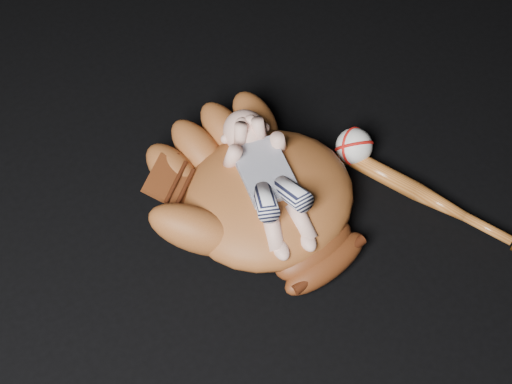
# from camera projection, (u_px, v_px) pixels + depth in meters

# --- Properties ---
(baseball_glove) EXTENTS (0.48, 0.54, 0.16)m
(baseball_glove) POSITION_uv_depth(u_px,v_px,m) (268.00, 192.00, 1.41)
(baseball_glove) COLOR brown
(baseball_glove) RESTS_ON ground
(newborn_baby) EXTENTS (0.23, 0.36, 0.14)m
(newborn_baby) POSITION_uv_depth(u_px,v_px,m) (270.00, 181.00, 1.37)
(newborn_baby) COLOR #EAAC96
(newborn_baby) RESTS_ON baseball_glove
(baseball_bat) EXTENTS (0.18, 0.40, 0.04)m
(baseball_bat) POSITION_uv_depth(u_px,v_px,m) (427.00, 197.00, 1.48)
(baseball_bat) COLOR #A85820
(baseball_bat) RESTS_ON ground
(baseball) EXTENTS (0.08, 0.08, 0.08)m
(baseball) POSITION_uv_depth(u_px,v_px,m) (354.00, 146.00, 1.53)
(baseball) COLOR white
(baseball) RESTS_ON ground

